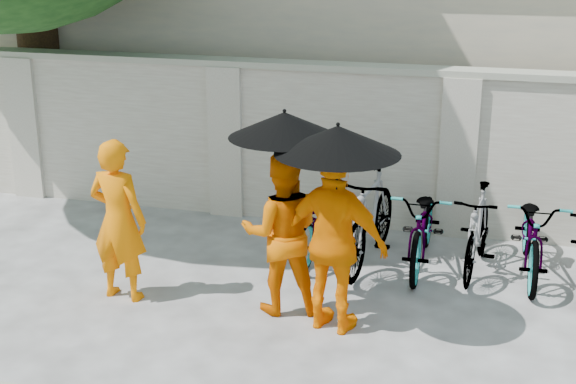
# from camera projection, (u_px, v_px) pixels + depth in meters

# --- Properties ---
(ground) EXTENTS (80.00, 80.00, 0.00)m
(ground) POSITION_uv_depth(u_px,v_px,m) (220.00, 325.00, 7.80)
(ground) COLOR beige
(compound_wall) EXTENTS (20.00, 0.30, 2.00)m
(compound_wall) POSITION_uv_depth(u_px,v_px,m) (378.00, 150.00, 10.16)
(compound_wall) COLOR beige
(compound_wall) RESTS_ON ground
(building_behind) EXTENTS (14.00, 6.00, 3.20)m
(building_behind) POSITION_uv_depth(u_px,v_px,m) (477.00, 61.00, 13.20)
(building_behind) COLOR #C7B697
(building_behind) RESTS_ON ground
(monk_left) EXTENTS (0.66, 0.47, 1.70)m
(monk_left) POSITION_uv_depth(u_px,v_px,m) (118.00, 220.00, 8.15)
(monk_left) COLOR orange
(monk_left) RESTS_ON ground
(monk_center) EXTENTS (0.95, 0.84, 1.66)m
(monk_center) POSITION_uv_depth(u_px,v_px,m) (282.00, 233.00, 7.88)
(monk_center) COLOR #E46300
(monk_center) RESTS_ON ground
(parasol_center) EXTENTS (1.06, 1.06, 1.12)m
(parasol_center) POSITION_uv_depth(u_px,v_px,m) (284.00, 125.00, 7.45)
(parasol_center) COLOR black
(parasol_center) RESTS_ON ground
(monk_right) EXTENTS (1.12, 0.68, 1.78)m
(monk_right) POSITION_uv_depth(u_px,v_px,m) (335.00, 243.00, 7.46)
(monk_right) COLOR #FF7F00
(monk_right) RESTS_ON ground
(parasol_right) EXTENTS (1.14, 1.14, 1.02)m
(parasol_right) POSITION_uv_depth(u_px,v_px,m) (338.00, 140.00, 7.07)
(parasol_right) COLOR black
(parasol_right) RESTS_ON ground
(bike_0) EXTENTS (0.74, 1.73, 0.88)m
(bike_0) POSITION_uv_depth(u_px,v_px,m) (322.00, 219.00, 9.39)
(bike_0) COLOR gray
(bike_0) RESTS_ON ground
(bike_1) EXTENTS (0.72, 1.92, 1.13)m
(bike_1) POSITION_uv_depth(u_px,v_px,m) (371.00, 217.00, 9.07)
(bike_1) COLOR gray
(bike_1) RESTS_ON ground
(bike_2) EXTENTS (0.65, 1.84, 0.97)m
(bike_2) POSITION_uv_depth(u_px,v_px,m) (424.00, 226.00, 9.04)
(bike_2) COLOR gray
(bike_2) RESTS_ON ground
(bike_3) EXTENTS (0.61, 1.65, 0.97)m
(bike_3) POSITION_uv_depth(u_px,v_px,m) (477.00, 231.00, 8.89)
(bike_3) COLOR gray
(bike_3) RESTS_ON ground
(bike_4) EXTENTS (0.72, 1.87, 0.97)m
(bike_4) POSITION_uv_depth(u_px,v_px,m) (533.00, 234.00, 8.79)
(bike_4) COLOR gray
(bike_4) RESTS_ON ground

